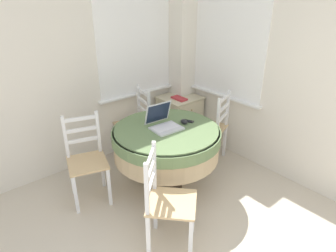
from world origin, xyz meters
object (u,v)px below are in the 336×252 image
object	(u,v)px
cell_phone	(188,121)
dining_chair_camera_near	(167,202)
round_dining_table	(166,141)
dining_chair_left_flank	(87,161)
book_on_cabinet	(179,98)
corner_cabinet	(180,118)
computer_mouse	(184,122)
dining_chair_near_back_window	(135,124)
laptop	(163,123)
dining_chair_near_right_window	(212,128)

from	to	relation	value
cell_phone	dining_chair_camera_near	xyz separation A→B (m)	(-0.82, -0.61, -0.29)
round_dining_table	cell_phone	distance (m)	0.33
round_dining_table	dining_chair_left_flank	bearing A→B (deg)	151.42
cell_phone	book_on_cabinet	size ratio (longest dim) A/B	0.59
dining_chair_left_flank	book_on_cabinet	distance (m)	1.63
dining_chair_left_flank	corner_cabinet	distance (m)	1.71
corner_cabinet	computer_mouse	bearing A→B (deg)	-129.93
dining_chair_near_back_window	dining_chair_left_flank	distance (m)	0.98
laptop	cell_phone	xyz separation A→B (m)	(0.30, -0.06, -0.05)
computer_mouse	dining_chair_camera_near	distance (m)	1.01
round_dining_table	computer_mouse	world-z (taller)	computer_mouse
cell_phone	dining_chair_left_flank	bearing A→B (deg)	157.73
round_dining_table	corner_cabinet	xyz separation A→B (m)	(0.92, 0.80, -0.26)
round_dining_table	computer_mouse	bearing A→B (deg)	-8.92
round_dining_table	dining_chair_near_back_window	distance (m)	0.84
round_dining_table	dining_chair_near_right_window	world-z (taller)	dining_chair_near_right_window
cell_phone	dining_chair_left_flank	size ratio (longest dim) A/B	0.14
computer_mouse	dining_chair_left_flank	size ratio (longest dim) A/B	0.10
computer_mouse	dining_chair_near_right_window	distance (m)	0.70
round_dining_table	laptop	world-z (taller)	laptop
computer_mouse	dining_chair_left_flank	xyz separation A→B (m)	(-0.96, 0.44, -0.31)
cell_phone	dining_chair_near_back_window	xyz separation A→B (m)	(-0.14, 0.84, -0.29)
round_dining_table	dining_chair_camera_near	distance (m)	0.84
dining_chair_near_right_window	dining_chair_camera_near	xyz separation A→B (m)	(-1.36, -0.73, 0.00)
dining_chair_near_back_window	dining_chair_near_right_window	distance (m)	0.99
dining_chair_left_flank	book_on_cabinet	size ratio (longest dim) A/B	4.12
round_dining_table	laptop	size ratio (longest dim) A/B	3.46
round_dining_table	dining_chair_left_flank	world-z (taller)	dining_chair_left_flank
cell_phone	dining_chair_near_right_window	size ratio (longest dim) A/B	0.14
book_on_cabinet	dining_chair_camera_near	bearing A→B (deg)	-135.01
laptop	dining_chair_camera_near	distance (m)	0.92
round_dining_table	computer_mouse	xyz separation A→B (m)	(0.22, -0.03, 0.17)
cell_phone	corner_cabinet	distance (m)	1.11
laptop	dining_chair_near_back_window	distance (m)	0.87
cell_phone	computer_mouse	bearing A→B (deg)	-169.63
dining_chair_camera_near	corner_cabinet	world-z (taller)	dining_chair_camera_near
laptop	dining_chair_near_right_window	world-z (taller)	laptop
round_dining_table	dining_chair_near_back_window	xyz separation A→B (m)	(0.15, 0.82, -0.14)
computer_mouse	book_on_cabinet	bearing A→B (deg)	50.89
laptop	dining_chair_near_right_window	bearing A→B (deg)	4.19
corner_cabinet	book_on_cabinet	size ratio (longest dim) A/B	2.93
dining_chair_near_back_window	laptop	bearing A→B (deg)	-101.48
laptop	computer_mouse	size ratio (longest dim) A/B	3.54
dining_chair_near_right_window	dining_chair_camera_near	distance (m)	1.55
dining_chair_near_back_window	corner_cabinet	world-z (taller)	dining_chair_near_back_window
laptop	book_on_cabinet	size ratio (longest dim) A/B	1.47
corner_cabinet	dining_chair_near_right_window	bearing A→B (deg)	-96.63
computer_mouse	dining_chair_camera_near	size ratio (longest dim) A/B	0.10
dining_chair_near_back_window	corner_cabinet	bearing A→B (deg)	-1.29
book_on_cabinet	laptop	bearing A→B (deg)	-140.74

